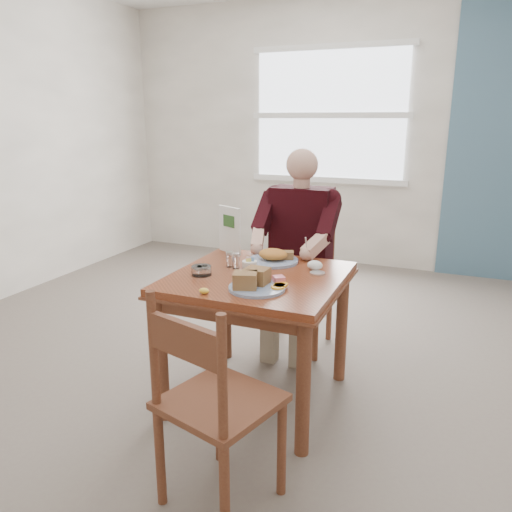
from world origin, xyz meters
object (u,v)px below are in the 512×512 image
at_px(chair_far, 301,280).
at_px(far_plate, 274,257).
at_px(diner, 298,236).
at_px(table, 258,294).
at_px(chair_near, 212,404).
at_px(near_plate, 255,282).

relative_size(chair_far, far_plate, 2.46).
bearing_deg(far_plate, chair_far, 89.47).
distance_m(chair_far, diner, 0.34).
bearing_deg(table, chair_near, -79.82).
relative_size(table, chair_far, 0.97).
xyz_separation_m(chair_far, chair_near, (0.15, -1.64, 0.00)).
bearing_deg(diner, far_plate, -90.64).
distance_m(chair_far, near_plate, 1.07).
height_order(table, far_plate, far_plate).
relative_size(table, far_plate, 2.39).
xyz_separation_m(chair_far, near_plate, (0.08, -1.02, 0.31)).
distance_m(near_plate, far_plate, 0.49).
distance_m(table, chair_far, 0.81).
xyz_separation_m(table, diner, (0.00, 0.71, 0.17)).
distance_m(table, near_plate, 0.28).
relative_size(table, near_plate, 2.77).
bearing_deg(far_plate, diner, 89.36).
bearing_deg(chair_near, near_plate, 96.95).
distance_m(chair_near, far_plate, 1.16).
distance_m(chair_far, chair_near, 1.65).
bearing_deg(near_plate, chair_far, 94.26).
height_order(table, near_plate, near_plate).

